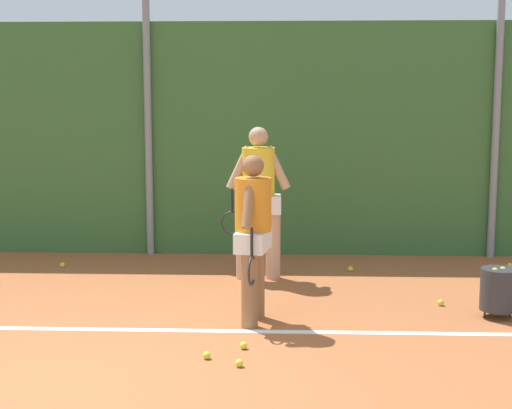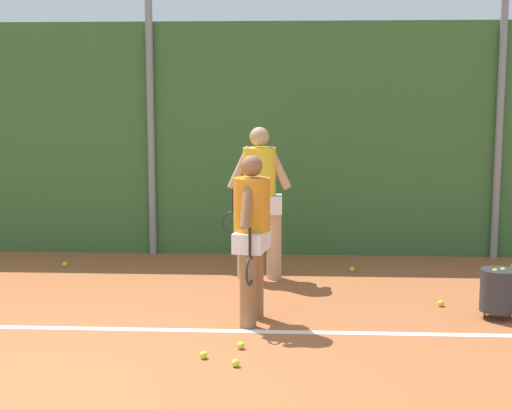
{
  "view_description": "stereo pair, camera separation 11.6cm",
  "coord_description": "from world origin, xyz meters",
  "px_view_note": "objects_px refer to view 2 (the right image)",
  "views": [
    {
      "loc": [
        1.89,
        -5.37,
        2.22
      ],
      "look_at": [
        1.56,
        2.74,
        1.03
      ],
      "focal_mm": 53.62,
      "sensor_mm": 36.0,
      "label": 1
    },
    {
      "loc": [
        2.01,
        -5.36,
        2.22
      ],
      "look_at": [
        1.56,
        2.74,
        1.03
      ],
      "focal_mm": 53.62,
      "sensor_mm": 36.0,
      "label": 2
    }
  ],
  "objects_px": {
    "tennis_ball_7": "(441,303)",
    "player_foreground_near": "(252,230)",
    "tennis_ball_3": "(352,269)",
    "tennis_ball_4": "(204,355)",
    "player_midcourt": "(259,195)",
    "ball_hopper": "(499,290)",
    "tennis_ball_6": "(65,264)",
    "tennis_ball_2": "(241,345)",
    "tennis_ball_8": "(236,363)"
  },
  "relations": [
    {
      "from": "tennis_ball_6",
      "to": "ball_hopper",
      "type": "bearing_deg",
      "value": -22.01
    },
    {
      "from": "tennis_ball_7",
      "to": "player_midcourt",
      "type": "bearing_deg",
      "value": 150.3
    },
    {
      "from": "tennis_ball_4",
      "to": "tennis_ball_7",
      "type": "height_order",
      "value": "same"
    },
    {
      "from": "player_foreground_near",
      "to": "tennis_ball_4",
      "type": "distance_m",
      "value": 1.42
    },
    {
      "from": "tennis_ball_2",
      "to": "tennis_ball_6",
      "type": "bearing_deg",
      "value": 129.28
    },
    {
      "from": "ball_hopper",
      "to": "tennis_ball_7",
      "type": "height_order",
      "value": "ball_hopper"
    },
    {
      "from": "player_midcourt",
      "to": "tennis_ball_3",
      "type": "bearing_deg",
      "value": -163.12
    },
    {
      "from": "tennis_ball_4",
      "to": "tennis_ball_6",
      "type": "relative_size",
      "value": 1.0
    },
    {
      "from": "tennis_ball_3",
      "to": "tennis_ball_8",
      "type": "bearing_deg",
      "value": -109.07
    },
    {
      "from": "tennis_ball_4",
      "to": "tennis_ball_7",
      "type": "relative_size",
      "value": 1.0
    },
    {
      "from": "tennis_ball_2",
      "to": "tennis_ball_7",
      "type": "height_order",
      "value": "same"
    },
    {
      "from": "ball_hopper",
      "to": "tennis_ball_6",
      "type": "relative_size",
      "value": 7.78
    },
    {
      "from": "tennis_ball_3",
      "to": "ball_hopper",
      "type": "bearing_deg",
      "value": -56.01
    },
    {
      "from": "player_foreground_near",
      "to": "ball_hopper",
      "type": "distance_m",
      "value": 2.52
    },
    {
      "from": "player_midcourt",
      "to": "tennis_ball_7",
      "type": "height_order",
      "value": "player_midcourt"
    },
    {
      "from": "ball_hopper",
      "to": "tennis_ball_7",
      "type": "bearing_deg",
      "value": 139.42
    },
    {
      "from": "player_midcourt",
      "to": "ball_hopper",
      "type": "bearing_deg",
      "value": 145.58
    },
    {
      "from": "player_midcourt",
      "to": "ball_hopper",
      "type": "distance_m",
      "value": 2.98
    },
    {
      "from": "tennis_ball_4",
      "to": "tennis_ball_6",
      "type": "bearing_deg",
      "value": 123.6
    },
    {
      "from": "tennis_ball_7",
      "to": "tennis_ball_6",
      "type": "bearing_deg",
      "value": 160.4
    },
    {
      "from": "player_midcourt",
      "to": "tennis_ball_6",
      "type": "relative_size",
      "value": 27.66
    },
    {
      "from": "player_midcourt",
      "to": "tennis_ball_4",
      "type": "xyz_separation_m",
      "value": [
        -0.32,
        -2.85,
        -0.99
      ]
    },
    {
      "from": "tennis_ball_2",
      "to": "tennis_ball_7",
      "type": "distance_m",
      "value": 2.48
    },
    {
      "from": "tennis_ball_4",
      "to": "tennis_ball_7",
      "type": "distance_m",
      "value": 2.87
    },
    {
      "from": "tennis_ball_2",
      "to": "tennis_ball_8",
      "type": "xyz_separation_m",
      "value": [
        -0.01,
        -0.44,
        0.0
      ]
    },
    {
      "from": "player_foreground_near",
      "to": "tennis_ball_6",
      "type": "xyz_separation_m",
      "value": [
        -2.56,
        2.27,
        -0.88
      ]
    },
    {
      "from": "tennis_ball_3",
      "to": "tennis_ball_4",
      "type": "relative_size",
      "value": 1.0
    },
    {
      "from": "ball_hopper",
      "to": "tennis_ball_4",
      "type": "bearing_deg",
      "value": -154.67
    },
    {
      "from": "player_foreground_near",
      "to": "player_midcourt",
      "type": "bearing_deg",
      "value": -169.41
    },
    {
      "from": "player_foreground_near",
      "to": "player_midcourt",
      "type": "xyz_separation_m",
      "value": [
        -0.02,
        1.79,
        0.11
      ]
    },
    {
      "from": "tennis_ball_2",
      "to": "tennis_ball_6",
      "type": "height_order",
      "value": "same"
    },
    {
      "from": "player_foreground_near",
      "to": "tennis_ball_8",
      "type": "bearing_deg",
      "value": 7.18
    },
    {
      "from": "tennis_ball_3",
      "to": "tennis_ball_8",
      "type": "height_order",
      "value": "same"
    },
    {
      "from": "tennis_ball_6",
      "to": "tennis_ball_8",
      "type": "xyz_separation_m",
      "value": [
        2.5,
        -3.5,
        0.0
      ]
    },
    {
      "from": "tennis_ball_4",
      "to": "tennis_ball_8",
      "type": "distance_m",
      "value": 0.34
    },
    {
      "from": "player_foreground_near",
      "to": "ball_hopper",
      "type": "height_order",
      "value": "player_foreground_near"
    },
    {
      "from": "tennis_ball_4",
      "to": "player_foreground_near",
      "type": "bearing_deg",
      "value": 71.93
    },
    {
      "from": "tennis_ball_3",
      "to": "tennis_ball_7",
      "type": "bearing_deg",
      "value": -61.58
    },
    {
      "from": "tennis_ball_6",
      "to": "tennis_ball_8",
      "type": "relative_size",
      "value": 1.0
    },
    {
      "from": "player_foreground_near",
      "to": "tennis_ball_8",
      "type": "xyz_separation_m",
      "value": [
        -0.06,
        -1.23,
        -0.88
      ]
    },
    {
      "from": "tennis_ball_3",
      "to": "tennis_ball_7",
      "type": "relative_size",
      "value": 1.0
    },
    {
      "from": "player_foreground_near",
      "to": "player_midcourt",
      "type": "distance_m",
      "value": 1.8
    },
    {
      "from": "tennis_ball_3",
      "to": "tennis_ball_8",
      "type": "distance_m",
      "value": 3.62
    },
    {
      "from": "player_midcourt",
      "to": "ball_hopper",
      "type": "height_order",
      "value": "player_midcourt"
    },
    {
      "from": "tennis_ball_4",
      "to": "tennis_ball_7",
      "type": "bearing_deg",
      "value": 36.92
    },
    {
      "from": "player_midcourt",
      "to": "tennis_ball_7",
      "type": "relative_size",
      "value": 27.66
    },
    {
      "from": "tennis_ball_7",
      "to": "player_foreground_near",
      "type": "bearing_deg",
      "value": -161.09
    },
    {
      "from": "tennis_ball_2",
      "to": "tennis_ball_3",
      "type": "relative_size",
      "value": 1.0
    },
    {
      "from": "tennis_ball_3",
      "to": "tennis_ball_4",
      "type": "xyz_separation_m",
      "value": [
        -1.47,
        -3.25,
        0.0
      ]
    },
    {
      "from": "tennis_ball_3",
      "to": "tennis_ball_6",
      "type": "xyz_separation_m",
      "value": [
        -3.68,
        0.08,
        0.0
      ]
    }
  ]
}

